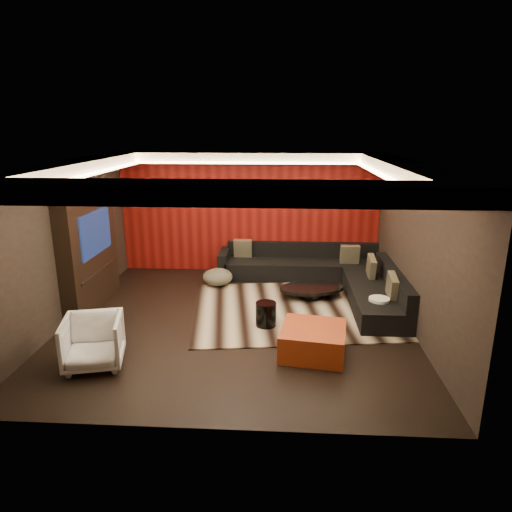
# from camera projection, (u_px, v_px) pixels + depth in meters

# --- Properties ---
(floor) EXTENTS (6.00, 6.00, 0.02)m
(floor) POSITION_uv_depth(u_px,v_px,m) (237.00, 322.00, 8.14)
(floor) COLOR black
(floor) RESTS_ON ground
(ceiling) EXTENTS (6.00, 6.00, 0.02)m
(ceiling) POSITION_uv_depth(u_px,v_px,m) (235.00, 161.00, 7.36)
(ceiling) COLOR silver
(ceiling) RESTS_ON ground
(wall_back) EXTENTS (6.00, 0.02, 2.80)m
(wall_back) POSITION_uv_depth(u_px,v_px,m) (249.00, 213.00, 10.64)
(wall_back) COLOR black
(wall_back) RESTS_ON ground
(wall_left) EXTENTS (0.02, 6.00, 2.80)m
(wall_left) POSITION_uv_depth(u_px,v_px,m) (64.00, 243.00, 7.92)
(wall_left) COLOR black
(wall_left) RESTS_ON ground
(wall_right) EXTENTS (0.02, 6.00, 2.80)m
(wall_right) POSITION_uv_depth(u_px,v_px,m) (416.00, 248.00, 7.58)
(wall_right) COLOR black
(wall_right) RESTS_ON ground
(red_feature_wall) EXTENTS (5.98, 0.05, 2.78)m
(red_feature_wall) POSITION_uv_depth(u_px,v_px,m) (249.00, 213.00, 10.60)
(red_feature_wall) COLOR #6B0C0A
(red_feature_wall) RESTS_ON ground
(soffit_back) EXTENTS (6.00, 0.60, 0.22)m
(soffit_back) POSITION_uv_depth(u_px,v_px,m) (248.00, 157.00, 9.98)
(soffit_back) COLOR silver
(soffit_back) RESTS_ON ground
(soffit_front) EXTENTS (6.00, 0.60, 0.22)m
(soffit_front) POSITION_uv_depth(u_px,v_px,m) (209.00, 193.00, 4.80)
(soffit_front) COLOR silver
(soffit_front) RESTS_ON ground
(soffit_left) EXTENTS (0.60, 4.80, 0.22)m
(soffit_left) POSITION_uv_depth(u_px,v_px,m) (73.00, 168.00, 7.55)
(soffit_left) COLOR silver
(soffit_left) RESTS_ON ground
(soffit_right) EXTENTS (0.60, 4.80, 0.22)m
(soffit_right) POSITION_uv_depth(u_px,v_px,m) (404.00, 170.00, 7.24)
(soffit_right) COLOR silver
(soffit_right) RESTS_ON ground
(cove_back) EXTENTS (4.80, 0.08, 0.04)m
(cove_back) POSITION_uv_depth(u_px,v_px,m) (247.00, 163.00, 9.68)
(cove_back) COLOR #FFD899
(cove_back) RESTS_ON ground
(cove_front) EXTENTS (4.80, 0.08, 0.04)m
(cove_front) POSITION_uv_depth(u_px,v_px,m) (214.00, 196.00, 5.15)
(cove_front) COLOR #FFD899
(cove_front) RESTS_ON ground
(cove_left) EXTENTS (0.08, 4.80, 0.04)m
(cove_left) POSITION_uv_depth(u_px,v_px,m) (94.00, 174.00, 7.55)
(cove_left) COLOR #FFD899
(cove_left) RESTS_ON ground
(cove_right) EXTENTS (0.08, 4.80, 0.04)m
(cove_right) POSITION_uv_depth(u_px,v_px,m) (382.00, 175.00, 7.28)
(cove_right) COLOR #FFD899
(cove_right) RESTS_ON ground
(tv_surround) EXTENTS (0.30, 2.00, 2.20)m
(tv_surround) POSITION_uv_depth(u_px,v_px,m) (89.00, 251.00, 8.57)
(tv_surround) COLOR black
(tv_surround) RESTS_ON ground
(tv_screen) EXTENTS (0.04, 1.30, 0.80)m
(tv_screen) POSITION_uv_depth(u_px,v_px,m) (96.00, 233.00, 8.47)
(tv_screen) COLOR black
(tv_screen) RESTS_ON ground
(tv_shelf) EXTENTS (0.04, 1.60, 0.04)m
(tv_shelf) POSITION_uv_depth(u_px,v_px,m) (99.00, 271.00, 8.67)
(tv_shelf) COLOR black
(tv_shelf) RESTS_ON ground
(rug) EXTENTS (4.35, 3.49, 0.02)m
(rug) POSITION_uv_depth(u_px,v_px,m) (300.00, 309.00, 8.65)
(rug) COLOR tan
(rug) RESTS_ON floor
(coffee_table) EXTENTS (1.52, 1.52, 0.22)m
(coffee_table) POSITION_uv_depth(u_px,v_px,m) (311.00, 292.00, 9.21)
(coffee_table) COLOR black
(coffee_table) RESTS_ON rug
(drum_stool) EXTENTS (0.46, 0.46, 0.42)m
(drum_stool) POSITION_uv_depth(u_px,v_px,m) (266.00, 314.00, 7.88)
(drum_stool) COLOR black
(drum_stool) RESTS_ON rug
(striped_pouf) EXTENTS (0.83, 0.83, 0.36)m
(striped_pouf) POSITION_uv_depth(u_px,v_px,m) (218.00, 277.00, 9.90)
(striped_pouf) COLOR #B3AE8B
(striped_pouf) RESTS_ON rug
(white_side_table) EXTENTS (0.45, 0.45, 0.45)m
(white_side_table) POSITION_uv_depth(u_px,v_px,m) (378.00, 310.00, 8.06)
(white_side_table) COLOR white
(white_side_table) RESTS_ON floor
(orange_ottoman) EXTENTS (1.09, 1.09, 0.42)m
(orange_ottoman) POSITION_uv_depth(u_px,v_px,m) (313.00, 341.00, 6.95)
(orange_ottoman) COLOR #A74B15
(orange_ottoman) RESTS_ON floor
(armchair) EXTENTS (0.97, 0.99, 0.75)m
(armchair) POSITION_uv_depth(u_px,v_px,m) (93.00, 342.00, 6.55)
(armchair) COLOR silver
(armchair) RESTS_ON floor
(sectional_sofa) EXTENTS (3.65, 3.50, 0.75)m
(sectional_sofa) POSITION_uv_depth(u_px,v_px,m) (326.00, 276.00, 9.75)
(sectional_sofa) COLOR black
(sectional_sofa) RESTS_ON floor
(throw_pillows) EXTENTS (3.14, 2.79, 0.50)m
(throw_pillows) POSITION_uv_depth(u_px,v_px,m) (334.00, 263.00, 9.48)
(throw_pillows) COLOR tan
(throw_pillows) RESTS_ON sectional_sofa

